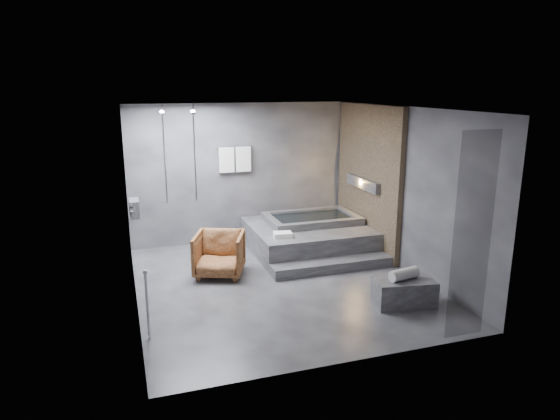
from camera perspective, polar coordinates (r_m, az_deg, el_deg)
name	(u,v)px	position (r m, az deg, el deg)	size (l,w,h in m)	color
room	(299,175)	(8.07, 2.14, 4.03)	(5.00, 5.04, 2.82)	#2C2C2E
tub_deck	(308,237)	(9.75, 3.21, -3.15)	(2.20, 2.00, 0.50)	#313133
tub_step	(332,265)	(8.77, 6.01, -6.33)	(2.20, 0.36, 0.18)	#313133
concrete_bench	(404,292)	(7.63, 14.00, -9.08)	(0.86, 0.48, 0.39)	#323235
driftwood_chair	(219,254)	(8.50, -6.95, -5.04)	(0.79, 0.82, 0.74)	#482612
rolled_towel	(404,274)	(7.53, 13.98, -7.12)	(0.17, 0.17, 0.46)	silver
deck_towel	(283,235)	(8.91, 0.31, -2.84)	(0.32, 0.23, 0.09)	white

